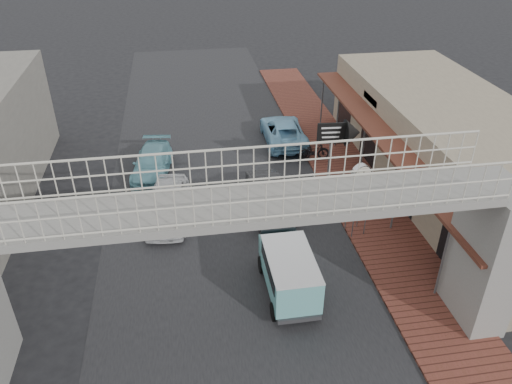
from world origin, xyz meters
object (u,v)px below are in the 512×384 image
object	(u,v)px
motorcycle_near	(313,151)
angkot_van	(289,269)
motorcycle_far	(314,151)
dark_sedan	(268,197)
angkot_far	(152,163)
street_clock	(361,177)
arrow_sign	(350,134)
white_hatchback	(168,204)
angkot_curb	(283,131)

from	to	relation	value
motorcycle_near	angkot_van	bearing A→B (deg)	173.39
motorcycle_near	motorcycle_far	bearing A→B (deg)	-166.99
motorcycle_near	motorcycle_far	world-z (taller)	motorcycle_far
dark_sedan	angkot_far	xyz separation A→B (m)	(-5.10, 4.24, -0.07)
dark_sedan	street_clock	bearing A→B (deg)	-35.42
dark_sedan	angkot_far	size ratio (longest dim) A/B	0.98
dark_sedan	angkot_van	world-z (taller)	angkot_van
motorcycle_far	arrow_sign	distance (m)	3.80
dark_sedan	angkot_van	xyz separation A→B (m)	(-0.25, -5.34, 0.42)
white_hatchback	street_clock	bearing A→B (deg)	-10.74
street_clock	angkot_van	bearing A→B (deg)	-149.69
street_clock	white_hatchback	bearing A→B (deg)	151.64
white_hatchback	arrow_sign	bearing A→B (deg)	15.11
angkot_curb	arrow_sign	xyz separation A→B (m)	(1.85, -5.52, 2.21)
angkot_van	street_clock	world-z (taller)	street_clock
angkot_far	motorcycle_near	size ratio (longest dim) A/B	2.60
white_hatchback	angkot_van	world-z (taller)	angkot_van
dark_sedan	angkot_curb	bearing A→B (deg)	72.48
angkot_far	motorcycle_near	xyz separation A→B (m)	(8.33, 0.20, -0.09)
motorcycle_far	angkot_far	bearing A→B (deg)	90.64
motorcycle_far	arrow_sign	world-z (taller)	arrow_sign
dark_sedan	arrow_sign	distance (m)	4.74
white_hatchback	dark_sedan	world-z (taller)	white_hatchback
street_clock	arrow_sign	distance (m)	3.70
motorcycle_far	motorcycle_near	bearing A→B (deg)	0.36
street_clock	angkot_curb	bearing A→B (deg)	85.87
angkot_curb	angkot_van	distance (m)	12.44
angkot_curb	angkot_far	bearing A→B (deg)	21.43
motorcycle_near	motorcycle_far	distance (m)	0.17
dark_sedan	motorcycle_far	bearing A→B (deg)	52.67
dark_sedan	angkot_van	size ratio (longest dim) A/B	1.16
dark_sedan	street_clock	size ratio (longest dim) A/B	1.31
street_clock	arrow_sign	bearing A→B (deg)	67.27
angkot_van	angkot_curb	bearing A→B (deg)	78.83
angkot_far	motorcycle_near	bearing A→B (deg)	8.94
motorcycle_near	arrow_sign	distance (m)	3.95
dark_sedan	angkot_far	distance (m)	6.63
dark_sedan	motorcycle_near	size ratio (longest dim) A/B	2.55
white_hatchback	angkot_far	size ratio (longest dim) A/B	1.02
white_hatchback	angkot_curb	bearing A→B (deg)	52.84
angkot_curb	street_clock	world-z (taller)	street_clock
angkot_curb	motorcycle_far	size ratio (longest dim) A/B	2.91
white_hatchback	street_clock	xyz separation A→B (m)	(7.59, -2.37, 1.99)
angkot_far	arrow_sign	distance (m)	9.80
motorcycle_near	arrow_sign	size ratio (longest dim) A/B	0.47
angkot_far	angkot_van	distance (m)	10.75
angkot_far	angkot_van	xyz separation A→B (m)	(4.85, -9.58, 0.49)
motorcycle_far	arrow_sign	size ratio (longest dim) A/B	0.47
white_hatchback	arrow_sign	size ratio (longest dim) A/B	1.26
angkot_van	motorcycle_far	bearing A→B (deg)	69.98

